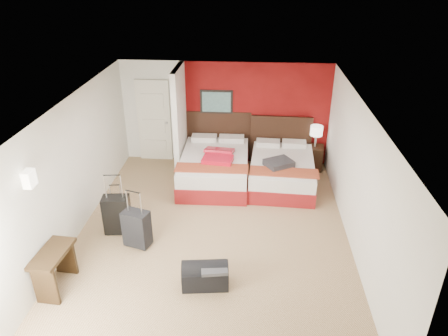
# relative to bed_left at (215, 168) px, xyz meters

# --- Properties ---
(ground) EXTENTS (6.50, 6.50, 0.00)m
(ground) POSITION_rel_bed_left_xyz_m (0.15, -2.10, -0.32)
(ground) COLOR tan
(ground) RESTS_ON ground
(room_walls) EXTENTS (5.02, 6.52, 2.50)m
(room_walls) POSITION_rel_bed_left_xyz_m (-1.25, -0.68, 0.93)
(room_walls) COLOR white
(room_walls) RESTS_ON ground
(red_accent_panel) EXTENTS (3.50, 0.04, 2.50)m
(red_accent_panel) POSITION_rel_bed_left_xyz_m (0.90, 1.13, 0.93)
(red_accent_panel) COLOR maroon
(red_accent_panel) RESTS_ON ground
(partition_wall) EXTENTS (0.12, 1.20, 2.50)m
(partition_wall) POSITION_rel_bed_left_xyz_m (-0.85, 0.51, 0.93)
(partition_wall) COLOR silver
(partition_wall) RESTS_ON ground
(entry_door) EXTENTS (0.82, 0.06, 2.05)m
(entry_door) POSITION_rel_bed_left_xyz_m (-1.60, 1.10, 0.70)
(entry_door) COLOR silver
(entry_door) RESTS_ON ground
(bed_left) EXTENTS (1.54, 2.18, 0.65)m
(bed_left) POSITION_rel_bed_left_xyz_m (0.00, 0.00, 0.00)
(bed_left) COLOR white
(bed_left) RESTS_ON ground
(bed_right) EXTENTS (1.51, 2.08, 0.60)m
(bed_right) POSITION_rel_bed_left_xyz_m (1.52, -0.03, -0.02)
(bed_right) COLOR white
(bed_right) RESTS_ON ground
(red_suitcase_open) EXTENTS (0.74, 0.96, 0.11)m
(red_suitcase_open) POSITION_rel_bed_left_xyz_m (0.10, -0.10, 0.38)
(red_suitcase_open) COLOR red
(red_suitcase_open) RESTS_ON bed_left
(jacket_bundle) EXTENTS (0.71, 0.67, 0.13)m
(jacket_bundle) POSITION_rel_bed_left_xyz_m (1.42, -0.33, 0.35)
(jacket_bundle) COLOR #313236
(jacket_bundle) RESTS_ON bed_right
(nightstand) EXTENTS (0.47, 0.47, 0.59)m
(nightstand) POSITION_rel_bed_left_xyz_m (2.33, 0.82, -0.03)
(nightstand) COLOR black
(nightstand) RESTS_ON ground
(table_lamp) EXTENTS (0.37, 0.37, 0.52)m
(table_lamp) POSITION_rel_bed_left_xyz_m (2.33, 0.82, 0.52)
(table_lamp) COLOR silver
(table_lamp) RESTS_ON nightstand
(suitcase_black) EXTENTS (0.51, 0.35, 0.72)m
(suitcase_black) POSITION_rel_bed_left_xyz_m (-1.61, -2.14, 0.04)
(suitcase_black) COLOR black
(suitcase_black) RESTS_ON ground
(suitcase_charcoal) EXTENTS (0.52, 0.40, 0.67)m
(suitcase_charcoal) POSITION_rel_bed_left_xyz_m (-1.14, -2.51, 0.01)
(suitcase_charcoal) COLOR black
(suitcase_charcoal) RESTS_ON ground
(suitcase_navy) EXTENTS (0.35, 0.25, 0.45)m
(suitcase_navy) POSITION_rel_bed_left_xyz_m (-1.75, -1.71, -0.10)
(suitcase_navy) COLOR black
(suitcase_navy) RESTS_ON ground
(duffel_bag) EXTENTS (0.76, 0.47, 0.37)m
(duffel_bag) POSITION_rel_bed_left_xyz_m (0.17, -3.44, -0.14)
(duffel_bag) COLOR black
(duffel_bag) RESTS_ON ground
(jacket_draped) EXTENTS (0.45, 0.40, 0.05)m
(jacket_draped) POSITION_rel_bed_left_xyz_m (0.32, -3.49, 0.07)
(jacket_draped) COLOR #3B3B40
(jacket_draped) RESTS_ON duffel_bag
(desk) EXTENTS (0.47, 0.84, 0.68)m
(desk) POSITION_rel_bed_left_xyz_m (-2.12, -3.65, 0.02)
(desk) COLOR #302010
(desk) RESTS_ON ground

